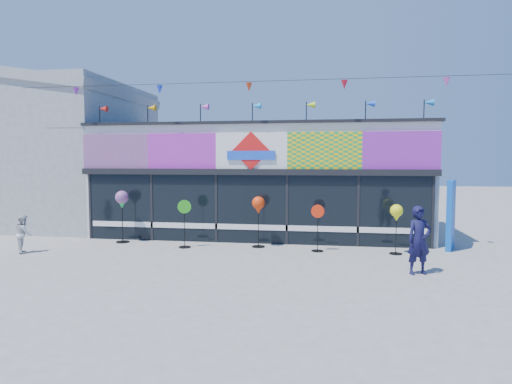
% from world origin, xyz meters
% --- Properties ---
extents(ground, '(80.00, 80.00, 0.00)m').
position_xyz_m(ground, '(0.00, 0.00, 0.00)').
color(ground, gray).
rests_on(ground, ground).
extents(kite_shop, '(16.00, 5.70, 5.31)m').
position_xyz_m(kite_shop, '(0.00, 5.94, 2.05)').
color(kite_shop, silver).
rests_on(kite_shop, ground).
extents(neighbour_building, '(8.18, 7.20, 6.87)m').
position_xyz_m(neighbour_building, '(-10.00, 7.00, 3.20)').
color(neighbour_building, '#A8ABAE').
rests_on(neighbour_building, ground).
extents(blue_sign, '(0.52, 1.08, 2.17)m').
position_xyz_m(blue_sign, '(6.34, 3.43, 1.09)').
color(blue_sign, blue).
rests_on(blue_sign, ground).
extents(spinner_0, '(0.45, 0.45, 1.76)m').
position_xyz_m(spinner_0, '(-4.34, 2.86, 1.41)').
color(spinner_0, black).
rests_on(spinner_0, ground).
extents(spinner_1, '(0.42, 0.39, 1.53)m').
position_xyz_m(spinner_1, '(-1.97, 2.32, 0.81)').
color(spinner_1, black).
rests_on(spinner_1, ground).
extents(spinner_2, '(0.41, 0.41, 1.63)m').
position_xyz_m(spinner_2, '(0.34, 2.78, 1.31)').
color(spinner_2, black).
rests_on(spinner_2, ground).
extents(spinner_3, '(0.40, 0.37, 1.44)m').
position_xyz_m(spinner_3, '(2.24, 2.39, 0.76)').
color(spinner_3, black).
rests_on(spinner_3, ground).
extents(spinner_4, '(0.38, 0.38, 1.49)m').
position_xyz_m(spinner_4, '(4.55, 2.34, 1.19)').
color(spinner_4, black).
rests_on(spinner_4, ground).
extents(adult_man, '(0.71, 0.59, 1.68)m').
position_xyz_m(adult_man, '(4.76, -0.03, 0.84)').
color(adult_man, '#121136').
rests_on(adult_man, ground).
extents(child, '(0.59, 0.64, 1.15)m').
position_xyz_m(child, '(-6.50, 0.75, 0.58)').
color(child, silver).
rests_on(child, ground).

